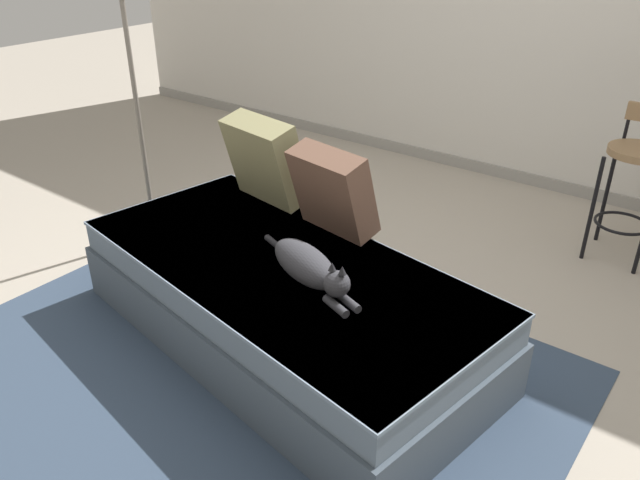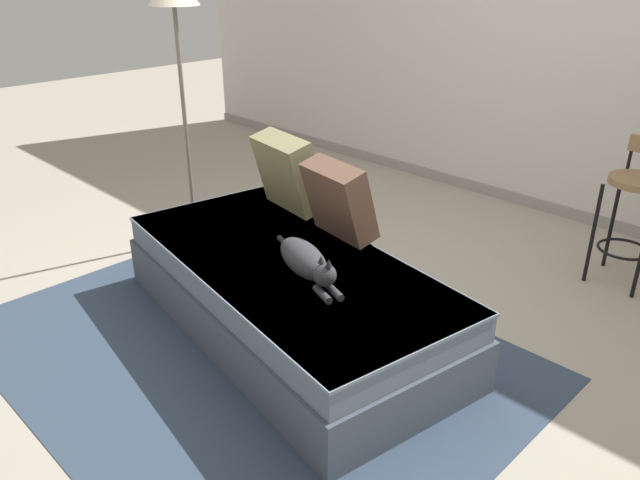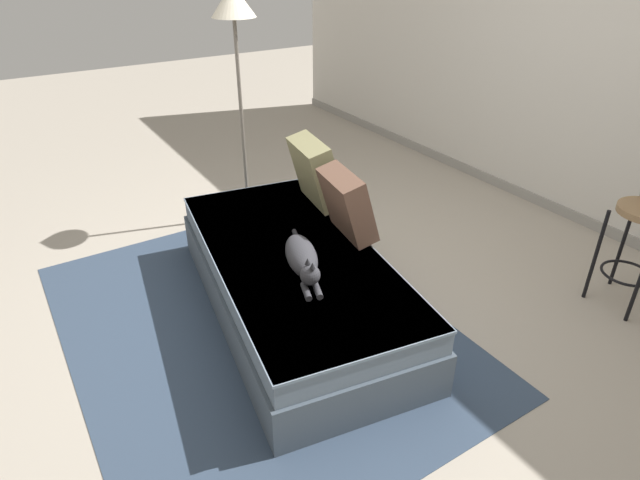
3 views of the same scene
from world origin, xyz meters
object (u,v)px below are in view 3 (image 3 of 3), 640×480
throw_pillow_corner (315,172)px  floor_lamp (235,26)px  cat (302,258)px  couch (294,280)px  throw_pillow_middle (347,204)px

throw_pillow_corner → floor_lamp: (-0.85, -0.15, 0.86)m
cat → throw_pillow_corner: bearing=143.4°
throw_pillow_corner → floor_lamp: 1.22m
couch → throw_pillow_corner: 0.82m
couch → throw_pillow_corner: throw_pillow_corner is taller
couch → cat: bearing=-14.2°
couch → throw_pillow_corner: bearing=136.6°
couch → throw_pillow_corner: size_ratio=4.52×
cat → couch: bearing=165.8°
throw_pillow_middle → cat: size_ratio=0.63×
couch → floor_lamp: (-1.34, 0.32, 1.31)m
throw_pillow_middle → floor_lamp: 1.61m
throw_pillow_middle → cat: throw_pillow_middle is taller
throw_pillow_corner → cat: throw_pillow_corner is taller
throw_pillow_middle → throw_pillow_corner: bearing=170.7°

